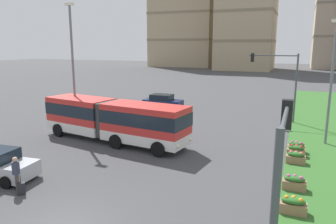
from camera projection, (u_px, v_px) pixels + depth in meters
The scene contains 15 objects.
articulated_bus at pixel (113, 119), 23.44m from camera, with size 12.06×4.28×3.00m.
car_navy_sedan at pixel (163, 102), 36.28m from camera, with size 4.42×2.05×1.58m.
pedestrian_crossing at pixel (16, 172), 15.38m from camera, with size 0.44×0.44×1.74m.
rolling_suitcase at pixel (21, 188), 15.17m from camera, with size 0.42×0.42×0.97m.
flower_planter_1 at pixel (293, 205), 13.34m from camera, with size 1.10×0.56×0.74m.
flower_planter_2 at pixel (294, 183), 15.54m from camera, with size 1.10×0.56×0.74m.
flower_planter_3 at pixel (296, 157), 19.06m from camera, with size 1.10×0.56×0.74m.
flower_planter_4 at pixel (296, 151), 20.30m from camera, with size 1.10×0.56×0.74m.
flower_planter_5 at pixel (296, 147), 21.02m from camera, with size 1.10×0.56×0.74m.
traffic_light_far_right at pixel (280, 75), 28.99m from camera, with size 4.30×0.28×6.29m.
traffic_light_near_right at pixel (278, 190), 7.03m from camera, with size 0.28×3.64×5.52m.
streetlight_left at pixel (73, 64), 25.22m from camera, with size 0.70×0.28×10.15m.
streetlight_median at pixel (332, 78), 22.04m from camera, with size 0.70×0.28×8.68m.
apartment_tower_west at pixel (185, 2), 108.70m from camera, with size 21.76×14.69×43.51m.
apartment_tower_westcentre at pixel (248, 0), 93.60m from camera, with size 16.06×18.41×40.43m.
Camera 1 is at (8.11, -8.76, 6.92)m, focal length 34.26 mm.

